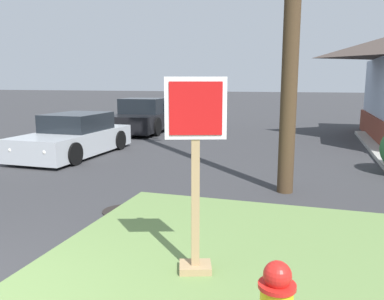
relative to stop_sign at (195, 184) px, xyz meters
name	(u,v)px	position (x,y,z in m)	size (l,w,h in m)	color
grass_corner_patch	(239,272)	(0.47, 0.21, -1.06)	(4.80, 5.14, 0.08)	#668447
stop_sign	(195,184)	(0.00, 0.00, 0.00)	(0.62, 0.38, 2.18)	#A3845B
manhole_cover	(123,211)	(-1.85, 1.83, -1.10)	(0.70, 0.70, 0.02)	black
parked_sedan_silver	(75,137)	(-5.64, 6.14, -0.56)	(1.86, 4.17, 1.25)	#ADB2B7
pickup_truck_black	(148,117)	(-5.86, 12.20, -0.49)	(2.28, 5.63, 1.48)	black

